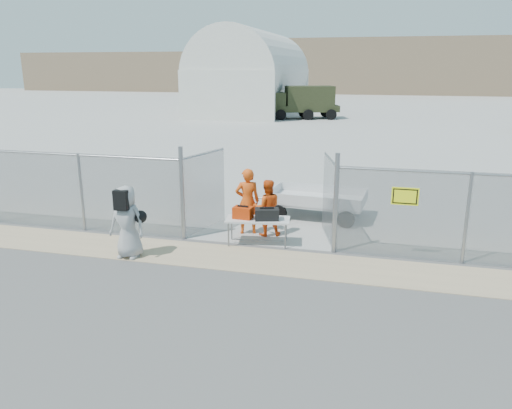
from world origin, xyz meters
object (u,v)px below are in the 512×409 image
(folding_table, at_px, (258,231))
(utility_trailer, at_px, (317,203))
(visitor, at_px, (127,222))
(security_worker_right, at_px, (267,208))
(security_worker_left, at_px, (247,201))

(folding_table, height_order, utility_trailer, utility_trailer)
(visitor, bearing_deg, utility_trailer, 48.47)
(security_worker_right, bearing_deg, visitor, 20.10)
(folding_table, xyz_separation_m, security_worker_left, (-0.49, 0.79, 0.57))
(folding_table, distance_m, security_worker_right, 0.88)
(folding_table, bearing_deg, utility_trailer, 58.88)
(security_worker_left, distance_m, visitor, 3.36)
(security_worker_right, distance_m, utility_trailer, 2.37)
(security_worker_left, bearing_deg, folding_table, 102.39)
(visitor, relative_size, utility_trailer, 0.48)
(security_worker_left, bearing_deg, utility_trailer, -148.75)
(security_worker_right, relative_size, utility_trailer, 0.42)
(folding_table, bearing_deg, visitor, -158.12)
(security_worker_left, height_order, visitor, security_worker_left)
(visitor, distance_m, utility_trailer, 6.01)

